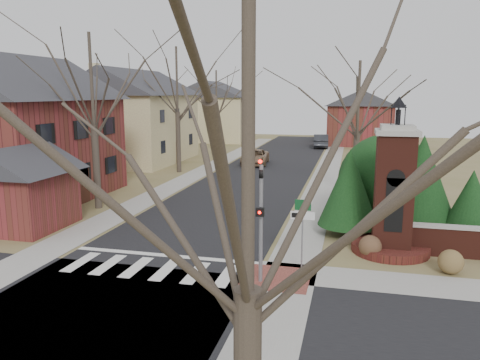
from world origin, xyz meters
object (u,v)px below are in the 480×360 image
(traffic_signal_pole, at_px, (261,211))
(sign_post, at_px, (302,221))
(brick_gate_monument, at_px, (393,202))
(distant_car, at_px, (321,141))
(pickup_truck, at_px, (255,157))

(traffic_signal_pole, bearing_deg, sign_post, 47.57)
(traffic_signal_pole, distance_m, brick_gate_monument, 6.47)
(traffic_signal_pole, bearing_deg, brick_gate_monument, 43.24)
(brick_gate_monument, bearing_deg, sign_post, -138.58)
(distant_car, bearing_deg, pickup_truck, 67.54)
(traffic_signal_pole, xyz_separation_m, sign_post, (1.29, 1.41, -0.64))
(distant_car, bearing_deg, traffic_signal_pole, 86.65)
(brick_gate_monument, bearing_deg, distant_car, 98.35)
(traffic_signal_pole, height_order, sign_post, traffic_signal_pole)
(traffic_signal_pole, xyz_separation_m, pickup_truck, (-5.90, 27.12, -1.90))
(pickup_truck, height_order, distant_car, distant_car)
(traffic_signal_pole, relative_size, pickup_truck, 0.91)
(traffic_signal_pole, distance_m, distant_car, 42.64)
(brick_gate_monument, xyz_separation_m, distant_car, (-5.60, 38.18, -1.36))
(sign_post, bearing_deg, pickup_truck, 105.63)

